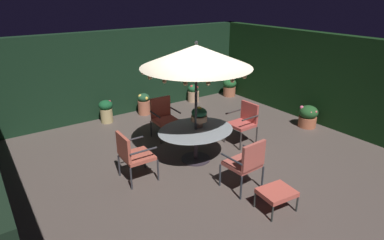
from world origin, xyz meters
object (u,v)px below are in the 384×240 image
(patio_chair_east, at_px, (244,120))
(potted_plant_front_corner, at_px, (193,93))
(patio_chair_southeast, at_px, (163,115))
(potted_plant_right_near, at_px, (106,110))
(potted_plant_back_right, at_px, (144,103))
(potted_plant_left_near, at_px, (229,87))
(ottoman_footrest, at_px, (277,193))
(patio_chair_north, at_px, (132,153))
(patio_umbrella, at_px, (196,56))
(patio_dining_table, at_px, (196,135))
(potted_plant_back_left, at_px, (308,116))
(centerpiece_planter, at_px, (199,115))
(patio_chair_northeast, at_px, (246,161))

(patio_chair_east, bearing_deg, potted_plant_front_corner, 75.96)
(patio_chair_southeast, distance_m, potted_plant_right_near, 1.95)
(potted_plant_front_corner, relative_size, potted_plant_back_right, 0.91)
(potted_plant_left_near, distance_m, potted_plant_front_corner, 1.41)
(potted_plant_right_near, bearing_deg, potted_plant_left_near, -1.24)
(ottoman_footrest, bearing_deg, potted_plant_left_near, 56.02)
(ottoman_footrest, height_order, potted_plant_back_right, potted_plant_back_right)
(patio_chair_north, xyz_separation_m, patio_chair_southeast, (1.53, 1.44, -0.01))
(patio_chair_north, bearing_deg, potted_plant_back_right, 59.67)
(patio_umbrella, xyz_separation_m, potted_plant_right_near, (-0.78, 3.21, -1.92))
(patio_umbrella, xyz_separation_m, ottoman_footrest, (0.09, -2.20, -1.95))
(patio_dining_table, distance_m, potted_plant_back_right, 3.23)
(patio_chair_north, bearing_deg, patio_umbrella, -1.14)
(potted_plant_back_left, bearing_deg, patio_dining_table, 176.57)
(centerpiece_planter, distance_m, potted_plant_back_left, 3.51)
(patio_dining_table, height_order, potted_plant_back_left, patio_dining_table)
(patio_chair_east, relative_size, potted_plant_left_near, 1.60)
(potted_plant_front_corner, bearing_deg, patio_chair_east, -104.04)
(patio_chair_northeast, distance_m, patio_chair_east, 2.06)
(potted_plant_left_near, bearing_deg, patio_chair_southeast, -155.50)
(patio_chair_southeast, relative_size, potted_plant_right_near, 1.56)
(patio_chair_north, xyz_separation_m, potted_plant_back_right, (1.85, 3.17, -0.25))
(centerpiece_planter, relative_size, patio_chair_east, 0.47)
(potted_plant_back_right, bearing_deg, patio_chair_northeast, -93.82)
(potted_plant_left_near, xyz_separation_m, potted_plant_front_corner, (-1.39, 0.21, -0.03))
(patio_umbrella, height_order, potted_plant_right_near, patio_umbrella)
(potted_plant_front_corner, bearing_deg, patio_chair_north, -138.65)
(patio_umbrella, xyz_separation_m, patio_chair_southeast, (0.06, 1.47, -1.70))
(patio_umbrella, distance_m, patio_chair_east, 2.24)
(ottoman_footrest, relative_size, potted_plant_front_corner, 1.07)
(patio_dining_table, bearing_deg, patio_chair_east, 2.06)
(centerpiece_planter, bearing_deg, patio_umbrella, -151.54)
(patio_chair_north, bearing_deg, ottoman_footrest, -55.08)
(patio_umbrella, relative_size, patio_chair_east, 2.60)
(patio_chair_east, relative_size, patio_chair_southeast, 0.99)
(centerpiece_planter, bearing_deg, ottoman_footrest, -91.24)
(potted_plant_back_left, bearing_deg, potted_plant_back_right, 133.05)
(potted_plant_back_left, bearing_deg, patio_chair_east, 172.79)
(patio_chair_northeast, distance_m, potted_plant_left_near, 5.83)
(patio_chair_northeast, height_order, potted_plant_left_near, patio_chair_northeast)
(potted_plant_left_near, height_order, potted_plant_front_corner, potted_plant_left_near)
(potted_plant_right_near, bearing_deg, potted_plant_back_left, -38.22)
(centerpiece_planter, xyz_separation_m, patio_chair_southeast, (-0.08, 1.39, -0.42))
(patio_chair_north, bearing_deg, centerpiece_planter, 1.62)
(patio_chair_southeast, distance_m, potted_plant_back_right, 1.78)
(ottoman_footrest, bearing_deg, patio_chair_southeast, 90.47)
(patio_chair_northeast, distance_m, potted_plant_front_corner, 5.29)
(patio_chair_north, relative_size, potted_plant_right_near, 1.54)
(patio_chair_north, distance_m, potted_plant_left_near, 6.00)
(centerpiece_planter, xyz_separation_m, potted_plant_back_left, (3.43, -0.29, -0.68))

